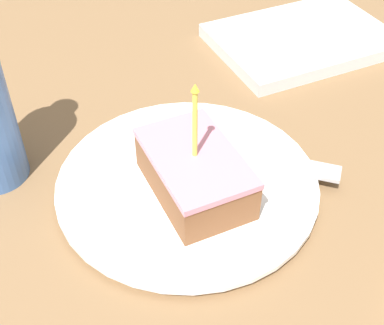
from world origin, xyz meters
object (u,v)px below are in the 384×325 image
at_px(fork, 271,161).
at_px(marble_board, 302,39).
at_px(cake_slice, 191,174).
at_px(plate, 192,184).

distance_m(fork, marble_board, 0.30).
xyz_separation_m(fork, marble_board, (0.19, 0.22, -0.01)).
bearing_deg(cake_slice, fork, 1.75).
xyz_separation_m(plate, marble_board, (0.28, 0.21, 0.00)).
height_order(fork, marble_board, same).
height_order(plate, marble_board, marble_board).
bearing_deg(cake_slice, marble_board, 37.78).
xyz_separation_m(plate, fork, (0.09, -0.01, 0.01)).
relative_size(cake_slice, marble_board, 0.52).
bearing_deg(fork, marble_board, 49.28).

